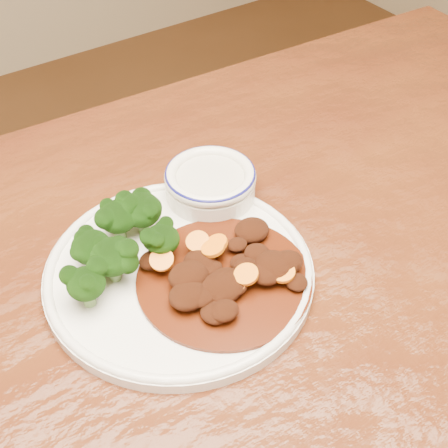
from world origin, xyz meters
TOP-DOWN VIEW (x-y plane):
  - dining_table at (0.00, 0.00)m, footprint 1.54×0.97m
  - dinner_plate at (0.01, 0.08)m, footprint 0.30×0.30m
  - broccoli_florets at (-0.04, 0.13)m, footprint 0.14×0.11m
  - mince_stew at (0.04, 0.03)m, footprint 0.19×0.19m
  - dip_bowl at (0.10, 0.16)m, footprint 0.11×0.11m

SIDE VIEW (x-z plane):
  - dining_table at x=0.00m, z-range 0.30..1.05m
  - dinner_plate at x=0.01m, z-range 0.75..0.77m
  - mince_stew at x=0.04m, z-range 0.76..0.79m
  - dip_bowl at x=0.10m, z-range 0.75..0.80m
  - broccoli_florets at x=-0.04m, z-range 0.77..0.82m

